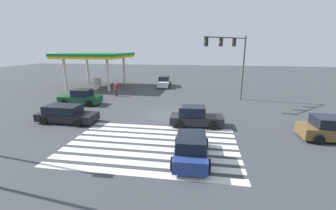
{
  "coord_description": "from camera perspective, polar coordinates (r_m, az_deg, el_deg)",
  "views": [
    {
      "loc": [
        3.13,
        -19.62,
        6.07
      ],
      "look_at": [
        0.0,
        0.0,
        0.95
      ],
      "focal_mm": 24.0,
      "sensor_mm": 36.0,
      "label": 1
    }
  ],
  "objects": [
    {
      "name": "car_1",
      "position": [
        35.77,
        -0.98,
        5.95
      ],
      "size": [
        2.23,
        5.0,
        1.65
      ],
      "rotation": [
        0.0,
        0.0,
        -1.5
      ],
      "color": "silver",
      "rests_on": "ground_plane"
    },
    {
      "name": "traffic_signal_mast",
      "position": [
        25.88,
        15.99,
        12.36
      ],
      "size": [
        4.73,
        4.73,
        7.29
      ],
      "rotation": [
        0.0,
        0.0,
        -2.36
      ],
      "color": "#47474C",
      "rests_on": "ground_plane"
    },
    {
      "name": "car_5",
      "position": [
        18.69,
        36.27,
        -5.04
      ],
      "size": [
        4.17,
        2.18,
        1.6
      ],
      "rotation": [
        0.0,
        0.0,
        0.0
      ],
      "color": "brown",
      "rests_on": "ground_plane"
    },
    {
      "name": "car_2",
      "position": [
        20.51,
        -24.5,
        -2.1
      ],
      "size": [
        4.91,
        2.2,
        1.43
      ],
      "rotation": [
        0.0,
        0.0,
        -0.02
      ],
      "color": "black",
      "rests_on": "ground_plane"
    },
    {
      "name": "car_3",
      "position": [
        12.64,
        5.89,
        -10.75
      ],
      "size": [
        2.1,
        4.28,
        1.51
      ],
      "rotation": [
        0.0,
        0.0,
        1.61
      ],
      "color": "navy",
      "rests_on": "ground_plane"
    },
    {
      "name": "gas_station_canopy",
      "position": [
        36.95,
        -17.92,
        11.65
      ],
      "size": [
        9.56,
        9.56,
        5.21
      ],
      "color": "yellow",
      "rests_on": "ground_plane"
    },
    {
      "name": "ground_plane",
      "position": [
        20.78,
        0.0,
        -2.53
      ],
      "size": [
        120.45,
        120.45,
        0.0
      ],
      "primitive_type": "plane",
      "color": "#3D3F44"
    },
    {
      "name": "pedestrian",
      "position": [
        29.3,
        -13.07,
        4.02
      ],
      "size": [
        0.4,
        0.41,
        1.7
      ],
      "rotation": [
        0.0,
        0.0,
        -0.73
      ],
      "color": "#38383D",
      "rests_on": "ground_plane"
    },
    {
      "name": "car_4",
      "position": [
        26.22,
        -21.25,
        1.74
      ],
      "size": [
        4.46,
        2.18,
        1.67
      ],
      "rotation": [
        0.0,
        0.0,
        3.18
      ],
      "color": "#144728",
      "rests_on": "ground_plane"
    },
    {
      "name": "car_0",
      "position": [
        17.94,
        6.89,
        -3.01
      ],
      "size": [
        4.21,
        2.08,
        1.58
      ],
      "rotation": [
        0.0,
        0.0,
        0.05
      ],
      "color": "black",
      "rests_on": "ground_plane"
    },
    {
      "name": "crosswalk_markings",
      "position": [
        14.62,
        -4.21,
        -10.12
      ],
      "size": [
        10.87,
        7.25,
        0.01
      ],
      "rotation": [
        0.0,
        0.0,
        1.57
      ],
      "color": "silver",
      "rests_on": "ground_plane"
    }
  ]
}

